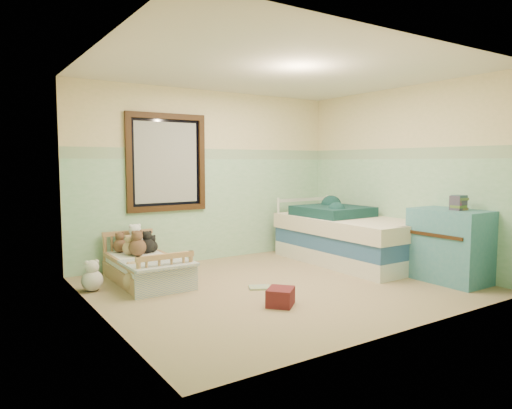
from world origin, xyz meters
TOP-DOWN VIEW (x-y plane):
  - floor at (0.00, 0.00)m, footprint 4.20×3.60m
  - ceiling at (0.00, 0.00)m, footprint 4.20×3.60m
  - wall_back at (0.00, 1.80)m, footprint 4.20×0.04m
  - wall_front at (0.00, -1.80)m, footprint 4.20×0.04m
  - wall_left at (-2.10, 0.00)m, footprint 0.04×3.60m
  - wall_right at (2.10, 0.00)m, footprint 0.04×3.60m
  - wainscot_mint at (0.00, 1.79)m, footprint 4.20×0.01m
  - border_strip at (0.00, 1.79)m, footprint 4.20×0.01m
  - window_frame at (-0.70, 1.76)m, footprint 1.16×0.06m
  - window_blinds at (-0.70, 1.77)m, footprint 0.92×0.01m
  - toddler_bed_frame at (-1.30, 1.05)m, footprint 0.67×1.35m
  - toddler_mattress at (-1.30, 1.05)m, footprint 0.62×1.29m
  - patchwork_quilt at (-1.30, 0.63)m, footprint 0.73×0.67m
  - plush_bed_brown at (-1.45, 1.55)m, footprint 0.18×0.18m
  - plush_bed_white at (-1.25, 1.55)m, footprint 0.24×0.24m
  - plush_bed_tan at (-1.40, 1.33)m, footprint 0.17×0.17m
  - plush_bed_dark at (-1.17, 1.33)m, footprint 0.19×0.19m
  - plush_floor_cream at (-1.95, 0.97)m, footprint 0.24×0.24m
  - plush_floor_tan at (-1.56, 0.71)m, footprint 0.23×0.23m
  - twin_bed_frame at (1.55, 0.47)m, footprint 1.07×2.15m
  - twin_boxspring at (1.55, 0.47)m, footprint 1.07×2.15m
  - twin_mattress at (1.55, 0.47)m, footprint 1.12×2.19m
  - teal_blanket at (1.50, 0.77)m, footprint 0.94×1.00m
  - dresser at (1.81, -0.98)m, footprint 0.55×0.89m
  - book_stack at (1.81, -1.07)m, footprint 0.18×0.14m
  - red_pillow at (-0.49, -0.63)m, footprint 0.38×0.38m
  - floor_book at (-0.31, 0.02)m, footprint 0.30×0.28m
  - extra_plush_0 at (-1.10, 1.34)m, footprint 0.15×0.15m
  - extra_plush_1 at (-1.34, 1.21)m, footprint 0.22×0.22m
  - extra_plush_2 at (-1.28, 1.54)m, footprint 0.15×0.15m
  - extra_plush_3 at (-1.26, 1.47)m, footprint 0.15×0.15m

SIDE VIEW (x-z plane):
  - floor at x=0.00m, z-range -0.02..0.00m
  - floor_book at x=-0.31m, z-range 0.00..0.02m
  - toddler_bed_frame at x=-1.30m, z-range 0.00..0.17m
  - red_pillow at x=-0.49m, z-range 0.00..0.18m
  - twin_bed_frame at x=1.55m, z-range 0.00..0.22m
  - plush_floor_tan at x=-1.56m, z-range 0.00..0.23m
  - plush_floor_cream at x=-1.95m, z-range 0.00..0.24m
  - toddler_mattress at x=-1.30m, z-range 0.17..0.29m
  - patchwork_quilt at x=-1.30m, z-range 0.29..0.32m
  - twin_boxspring at x=1.55m, z-range 0.22..0.44m
  - extra_plush_2 at x=-1.28m, z-range 0.29..0.44m
  - extra_plush_0 at x=-1.10m, z-range 0.29..0.44m
  - extra_plush_3 at x=-1.26m, z-range 0.29..0.44m
  - plush_bed_tan at x=-1.40m, z-range 0.29..0.47m
  - plush_bed_brown at x=-1.45m, z-range 0.29..0.47m
  - plush_bed_dark at x=-1.17m, z-range 0.29..0.49m
  - extra_plush_1 at x=-1.34m, z-range 0.29..0.51m
  - plush_bed_white at x=-1.25m, z-range 0.29..0.53m
  - dresser at x=1.81m, z-range 0.00..0.89m
  - twin_mattress at x=1.55m, z-range 0.44..0.66m
  - teal_blanket at x=1.50m, z-range 0.66..0.80m
  - wainscot_mint at x=0.00m, z-range 0.00..1.50m
  - book_stack at x=1.81m, z-range 0.89..1.06m
  - wall_back at x=0.00m, z-range 0.00..2.50m
  - wall_front at x=0.00m, z-range 0.00..2.50m
  - wall_left at x=-2.10m, z-range 0.00..2.50m
  - wall_right at x=2.10m, z-range 0.00..2.50m
  - window_blinds at x=-0.70m, z-range 0.89..2.01m
  - window_frame at x=-0.70m, z-range 0.77..2.13m
  - border_strip at x=0.00m, z-range 1.50..1.65m
  - ceiling at x=0.00m, z-range 2.50..2.52m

